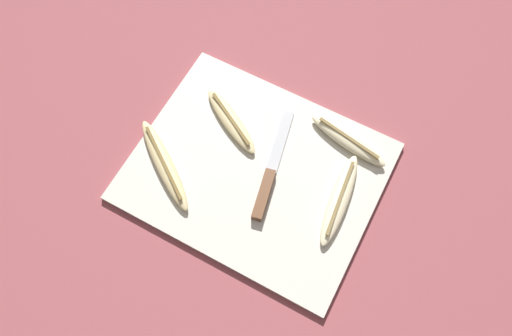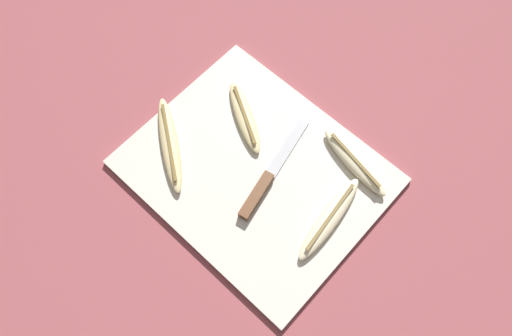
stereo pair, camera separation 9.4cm
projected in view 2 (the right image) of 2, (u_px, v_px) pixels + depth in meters
The scene contains 7 objects.
ground_plane at pixel (256, 173), 0.97m from camera, with size 4.00×4.00×0.00m, color #93474C.
cutting_board at pixel (256, 171), 0.96m from camera, with size 0.46×0.37×0.01m.
knife at pixel (263, 185), 0.93m from camera, with size 0.07×0.24×0.02m.
banana_mellow_near at pixel (170, 144), 0.97m from camera, with size 0.19×0.15×0.02m.
banana_bright_far at pixel (329, 218), 0.91m from camera, with size 0.06×0.19×0.02m.
banana_pale_long at pixel (354, 162), 0.95m from camera, with size 0.17×0.06×0.02m.
banana_ripe_center at pixel (245, 117), 0.99m from camera, with size 0.16×0.11×0.02m.
Camera 2 is at (0.25, -0.28, 0.89)m, focal length 35.00 mm.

